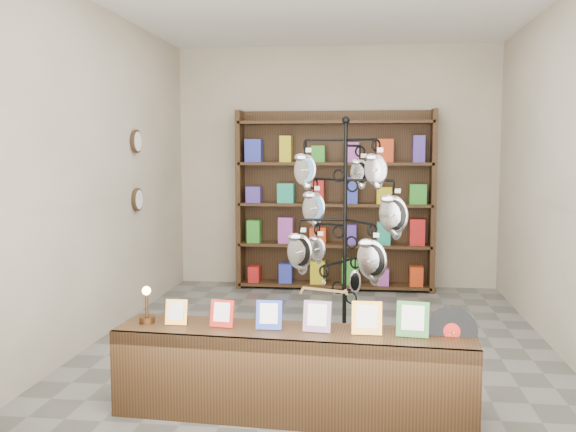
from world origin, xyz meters
name	(u,v)px	position (x,y,z in m)	size (l,w,h in m)	color
ground	(321,342)	(0.00, 0.00, 0.00)	(5.00, 5.00, 0.00)	slate
room_envelope	(322,134)	(0.00, 0.00, 1.85)	(5.00, 5.00, 5.00)	#C2B39C
display_tree	(345,220)	(0.22, -0.43, 1.14)	(1.09, 1.09, 1.98)	black
front_shelf	(293,373)	(-0.07, -1.63, 0.28)	(2.31, 0.61, 0.81)	black
back_shelving	(335,206)	(0.00, 2.30, 1.03)	(2.42, 0.36, 2.20)	black
wall_clocks	(137,171)	(-1.97, 0.80, 1.50)	(0.03, 0.24, 0.84)	black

